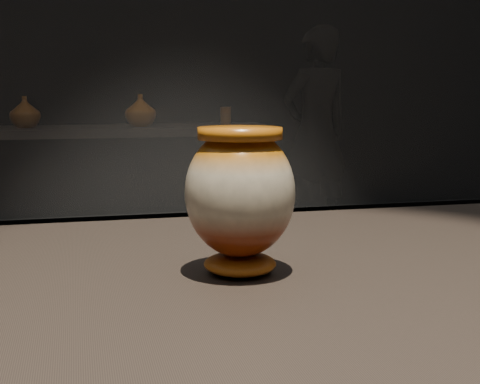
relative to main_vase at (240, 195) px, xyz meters
name	(u,v)px	position (x,y,z in m)	size (l,w,h in m)	color
main_vase	(240,195)	(0.00, 0.00, 0.00)	(0.18, 0.18, 0.19)	maroon
back_shelf	(113,169)	(0.02, 3.42, -0.37)	(2.00, 0.60, 0.90)	black
back_vase_left	(25,112)	(-0.49, 3.42, -0.01)	(0.18, 0.18, 0.19)	#8D4114
back_vase_mid	(140,110)	(0.20, 3.40, 0.00)	(0.19, 0.19, 0.20)	maroon
back_vase_right	(226,116)	(0.73, 3.37, -0.04)	(0.07, 0.07, 0.12)	#8D4114
visitor	(316,131)	(1.61, 4.08, -0.20)	(0.59, 0.39, 1.61)	black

